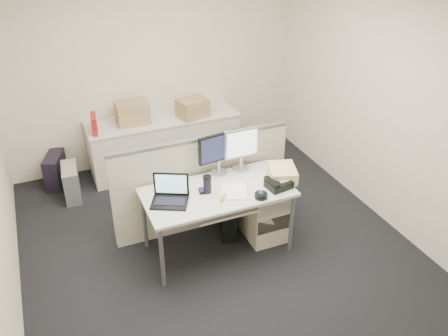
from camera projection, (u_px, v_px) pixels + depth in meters
name	position (u px, v px, depth m)	size (l,w,h in m)	color
floor	(218.00, 248.00, 5.14)	(4.00, 4.50, 0.01)	black
wall_back	(153.00, 66.00, 6.25)	(4.00, 0.02, 2.70)	beige
wall_front	(368.00, 298.00, 2.67)	(4.00, 0.02, 2.70)	beige
wall_right	(387.00, 104.00, 5.13)	(0.02, 4.50, 2.70)	beige
desk	(217.00, 196.00, 4.80)	(1.50, 0.75, 0.73)	silver
keyboard_tray	(224.00, 209.00, 4.68)	(0.62, 0.32, 0.02)	silver
drawer_pedestal	(262.00, 209.00, 5.20)	(0.40, 0.55, 0.65)	beige
cubicle_partition	(202.00, 184.00, 5.21)	(2.00, 0.06, 1.10)	beige
back_counter	(164.00, 143.00, 6.49)	(2.00, 0.60, 0.72)	beige
monitor_main	(219.00, 154.00, 4.96)	(0.47, 0.18, 0.47)	black
monitor_small	(241.00, 150.00, 5.03)	(0.39, 0.19, 0.47)	#B7B7BC
laptop	(169.00, 192.00, 4.52)	(0.35, 0.26, 0.26)	black
trackball	(261.00, 196.00, 4.65)	(0.13, 0.13, 0.05)	black
desk_phone	(279.00, 184.00, 4.81)	(0.24, 0.20, 0.08)	black
paper_stack	(234.00, 191.00, 4.75)	(0.24, 0.30, 0.01)	white
sticky_pad	(234.00, 187.00, 4.83)	(0.08, 0.08, 0.01)	gold
travel_mug	(207.00, 185.00, 4.71)	(0.08, 0.08, 0.17)	black
banana	(223.00, 197.00, 4.64)	(0.16, 0.04, 0.04)	yellow
cellphone	(202.00, 191.00, 4.76)	(0.06, 0.11, 0.01)	black
manila_folders	(282.00, 173.00, 4.95)	(0.27, 0.34, 0.13)	#F8E38B
keyboard	(227.00, 204.00, 4.72)	(0.49, 0.17, 0.03)	black
pc_tower_desk	(228.00, 219.00, 5.27)	(0.16, 0.40, 0.37)	black
pc_tower_spare_dark	(55.00, 170.00, 6.16)	(0.18, 0.45, 0.42)	black
pc_tower_spare_silver	(71.00, 182.00, 5.89)	(0.18, 0.46, 0.43)	#B7B7BC
cardboard_box_left	(132.00, 113.00, 6.10)	(0.41, 0.30, 0.30)	#A7804D
cardboard_box_right	(193.00, 109.00, 6.28)	(0.37, 0.29, 0.27)	#A7804D
red_binder	(94.00, 125.00, 5.87)	(0.06, 0.27, 0.25)	#A31413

